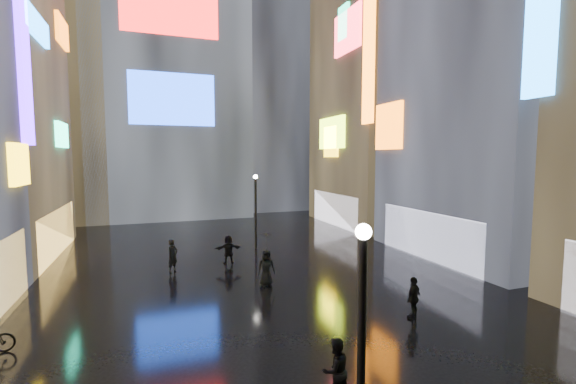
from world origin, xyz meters
name	(u,v)px	position (x,y,z in m)	size (l,w,h in m)	color
ground	(244,263)	(0.00, 20.00, 0.00)	(140.00, 140.00, 0.00)	black
building_right_mid	(497,22)	(15.98, 17.01, 14.99)	(10.28, 13.70, 30.00)	black
building_right_far	(382,78)	(15.98, 30.00, 13.98)	(10.28, 12.00, 28.00)	black
tower_main	(167,26)	(-3.00, 43.97, 21.01)	(16.00, 14.20, 42.00)	black
tower_flank_right	(265,74)	(9.00, 46.00, 17.00)	(12.00, 12.00, 34.00)	black
tower_flank_left	(54,91)	(-14.00, 42.00, 13.00)	(10.00, 10.00, 26.00)	black
lamp_near	(361,344)	(-1.58, 3.50, 2.94)	(0.30, 0.30, 5.20)	black
lamp_far	(256,207)	(1.63, 23.28, 2.94)	(0.30, 0.30, 5.20)	black
pedestrian_1	(335,370)	(-0.76, 6.17, 0.84)	(0.82, 0.64, 1.68)	black
pedestrian_3	(414,298)	(4.52, 9.82, 0.84)	(0.98, 0.41, 1.68)	black
pedestrian_4	(266,268)	(0.11, 15.53, 0.90)	(0.88, 0.58, 1.81)	black
pedestrian_5	(228,250)	(-0.91, 20.12, 0.86)	(1.59, 0.51, 1.72)	black
pedestrian_6	(173,256)	(-4.16, 19.40, 0.92)	(0.67, 0.44, 1.85)	black
umbrella_2	(266,241)	(0.11, 15.53, 2.25)	(0.96, 0.98, 0.88)	black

